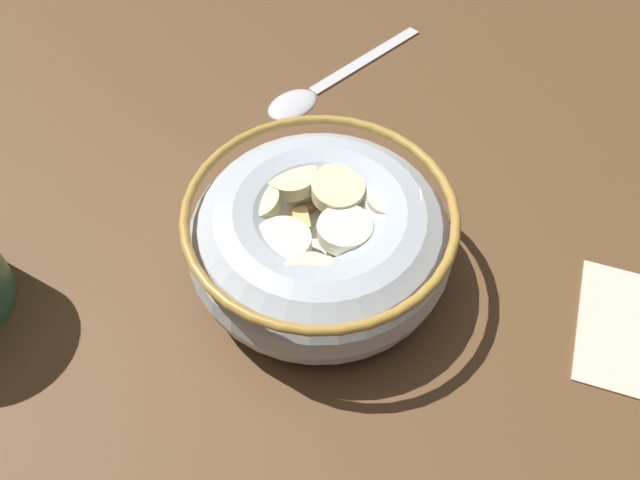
# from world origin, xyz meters

# --- Properties ---
(ground_plane) EXTENTS (1.29, 1.29, 0.02)m
(ground_plane) POSITION_xyz_m (0.00, 0.00, -0.01)
(ground_plane) COLOR brown
(cereal_bowl) EXTENTS (0.16, 0.16, 0.06)m
(cereal_bowl) POSITION_xyz_m (0.00, -0.00, 0.03)
(cereal_bowl) COLOR #B2BCC6
(cereal_bowl) RESTS_ON ground_plane
(spoon) EXTENTS (0.08, 0.16, 0.01)m
(spoon) POSITION_xyz_m (0.08, -0.15, 0.00)
(spoon) COLOR silver
(spoon) RESTS_ON ground_plane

